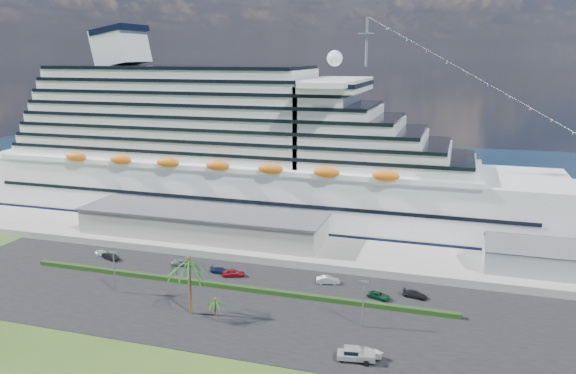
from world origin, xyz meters
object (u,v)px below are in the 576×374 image
(cruise_ship, at_px, (250,159))
(boat_trailer, at_px, (366,352))
(pickup_truck, at_px, (355,354))
(parked_car_3, at_px, (220,270))

(cruise_ship, height_order, boat_trailer, cruise_ship)
(boat_trailer, bearing_deg, pickup_truck, -143.23)
(cruise_ship, xyz_separation_m, pickup_truck, (42.38, -67.17, -15.47))
(pickup_truck, distance_m, boat_trailer, 1.81)
(cruise_ship, distance_m, parked_car_3, 45.03)
(pickup_truck, xyz_separation_m, boat_trailer, (1.45, 1.08, 0.02))
(cruise_ship, relative_size, pickup_truck, 31.97)
(parked_car_3, xyz_separation_m, boat_trailer, (34.92, -24.93, 0.50))
(parked_car_3, bearing_deg, boat_trailer, -125.48)
(parked_car_3, xyz_separation_m, pickup_truck, (33.47, -26.01, 0.48))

